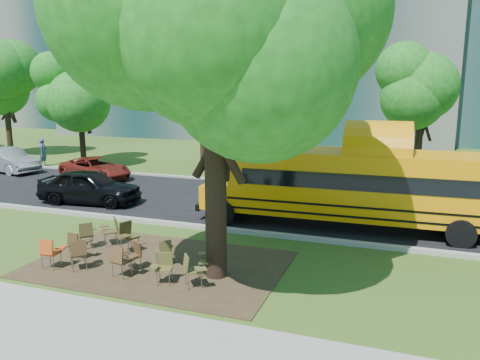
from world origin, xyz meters
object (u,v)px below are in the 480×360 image
at_px(chair_0, 50,250).
at_px(chair_2, 79,251).
at_px(chair_7, 191,268).
at_px(chair_4, 121,258).
at_px(bg_car_red, 95,168).
at_px(chair_1, 77,243).
at_px(bg_car_silver, 7,160).
at_px(chair_3, 133,253).
at_px(chair_8, 86,233).
at_px(chair_9, 112,228).
at_px(chair_6, 209,258).
at_px(pedestrian_a, 43,152).
at_px(main_tree, 214,49).
at_px(chair_5, 164,265).
at_px(chair_10, 127,234).
at_px(chair_11, 165,250).
at_px(black_car, 90,187).

xyz_separation_m(chair_0, chair_2, (0.80, 0.19, 0.00)).
relative_size(chair_0, chair_7, 1.03).
bearing_deg(chair_4, bg_car_red, 137.23).
height_order(chair_1, bg_car_red, bg_car_red).
height_order(chair_1, bg_car_silver, bg_car_silver).
distance_m(chair_3, bg_car_silver, 18.30).
distance_m(chair_1, chair_8, 0.89).
bearing_deg(chair_1, chair_9, 88.21).
relative_size(chair_6, pedestrian_a, 0.48).
height_order(chair_1, chair_7, chair_7).
bearing_deg(main_tree, chair_6, -168.78).
bearing_deg(pedestrian_a, chair_5, -143.55).
distance_m(chair_2, pedestrian_a, 18.97).
xyz_separation_m(main_tree, chair_2, (-3.67, -0.88, -5.29)).
distance_m(chair_4, chair_5, 1.21).
bearing_deg(chair_5, chair_10, -54.30).
height_order(chair_7, chair_10, chair_10).
xyz_separation_m(chair_0, pedestrian_a, (-12.53, 13.68, 0.32)).
xyz_separation_m(chair_3, pedestrian_a, (-14.70, 12.96, 0.38)).
height_order(chair_3, chair_4, chair_4).
bearing_deg(pedestrian_a, chair_7, -142.24).
height_order(main_tree, chair_3, main_tree).
xyz_separation_m(chair_7, chair_11, (-1.34, 1.10, -0.06)).
bearing_deg(chair_4, pedestrian_a, 145.50).
bearing_deg(main_tree, chair_1, -176.93).
height_order(chair_2, chair_10, chair_10).
bearing_deg(chair_8, chair_2, -105.53).
relative_size(chair_7, chair_11, 1.12).
relative_size(main_tree, chair_7, 10.85).
distance_m(chair_0, chair_3, 2.28).
bearing_deg(chair_10, chair_4, 49.39).
bearing_deg(chair_9, chair_8, 95.87).
height_order(chair_2, chair_6, chair_2).
bearing_deg(chair_4, main_tree, 30.69).
distance_m(chair_0, bg_car_silver, 17.03).
xyz_separation_m(chair_5, chair_7, (0.79, -0.03, 0.04)).
distance_m(chair_3, chair_6, 2.14).
distance_m(chair_0, chair_5, 3.39).
xyz_separation_m(chair_7, bg_car_red, (-10.91, 10.93, 0.06)).
xyz_separation_m(chair_3, chair_5, (1.22, -0.51, 0.01)).
distance_m(chair_2, chair_7, 3.37).
bearing_deg(chair_8, chair_10, -38.75).
xyz_separation_m(chair_4, bg_car_red, (-8.92, 10.98, 0.05)).
relative_size(chair_2, bg_car_silver, 0.20).
bearing_deg(chair_6, chair_10, 59.86).
bearing_deg(bg_car_silver, chair_11, -109.21).
bearing_deg(chair_0, chair_8, 87.76).
bearing_deg(chair_2, chair_10, 31.62).
height_order(chair_3, chair_6, chair_6).
relative_size(black_car, bg_car_silver, 0.99).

